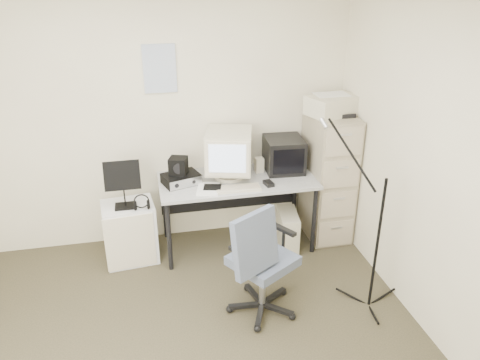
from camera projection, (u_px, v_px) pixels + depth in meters
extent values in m
cube|color=#2F2C1D|center=(194.00, 358.00, 3.40)|extent=(3.60, 3.60, 0.01)
cube|color=#EEE8C3|center=(165.00, 121.00, 4.49)|extent=(3.60, 0.02, 2.50)
cube|color=#EEE8C3|center=(445.00, 180.00, 3.23)|extent=(0.02, 3.60, 2.50)
cube|color=white|center=(160.00, 69.00, 4.27)|extent=(0.30, 0.02, 0.44)
cube|color=tan|center=(328.00, 177.00, 4.76)|extent=(0.40, 0.60, 1.30)
cube|color=beige|center=(333.00, 105.00, 4.47)|extent=(0.55, 0.45, 0.18)
cube|color=silver|center=(237.00, 212.00, 4.66)|extent=(1.50, 0.70, 0.73)
cube|color=beige|center=(229.00, 155.00, 4.46)|extent=(0.52, 0.54, 0.47)
cube|color=black|center=(284.00, 154.00, 4.65)|extent=(0.39, 0.41, 0.33)
cube|color=beige|center=(259.00, 165.00, 4.64)|extent=(0.09, 0.09, 0.15)
cube|color=beige|center=(238.00, 188.00, 4.29)|extent=(0.42, 0.16, 0.02)
cube|color=black|center=(269.00, 183.00, 4.38)|extent=(0.09, 0.13, 0.04)
cube|color=black|center=(181.00, 179.00, 4.40)|extent=(0.39, 0.33, 0.09)
cube|color=black|center=(178.00, 166.00, 4.37)|extent=(0.20, 0.19, 0.16)
cube|color=white|center=(208.00, 189.00, 4.29)|extent=(0.25, 0.31, 0.02)
cube|color=beige|center=(288.00, 230.00, 4.71)|extent=(0.24, 0.42, 0.37)
cube|color=slate|center=(263.00, 259.00, 3.68)|extent=(0.80, 0.80, 1.00)
cube|color=silver|center=(130.00, 232.00, 4.46)|extent=(0.51, 0.43, 0.59)
cube|color=black|center=(123.00, 184.00, 4.20)|extent=(0.35, 0.26, 0.47)
torus|color=black|center=(142.00, 204.00, 4.24)|extent=(0.17, 0.17, 0.03)
cylinder|color=black|center=(380.00, 226.00, 3.63)|extent=(0.03, 0.03, 1.53)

